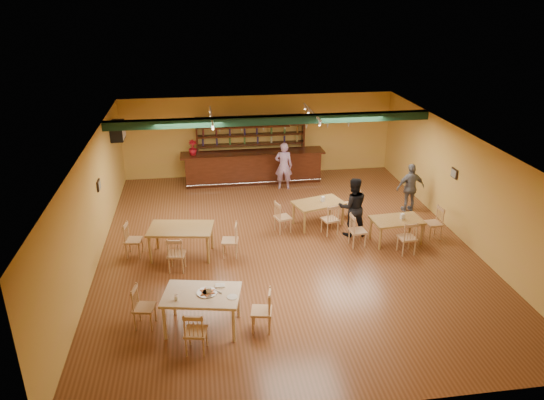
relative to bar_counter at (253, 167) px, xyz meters
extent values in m
plane|color=brown|center=(0.33, -5.15, -0.56)|extent=(12.00, 12.00, 0.00)
cube|color=black|center=(0.33, -2.35, 2.31)|extent=(10.00, 0.30, 0.25)
cube|color=silver|center=(-1.47, -1.75, 2.38)|extent=(0.05, 2.50, 0.05)
cube|color=silver|center=(1.73, -1.75, 2.38)|extent=(0.05, 2.50, 0.05)
cube|color=silver|center=(-4.47, -0.95, 1.79)|extent=(0.34, 0.70, 0.48)
cube|color=black|center=(-4.64, -4.15, 1.14)|extent=(0.04, 0.34, 0.28)
cube|color=black|center=(5.30, -4.65, 1.14)|extent=(0.04, 0.34, 0.28)
cube|color=#33150A|center=(0.00, 0.00, 0.00)|extent=(5.16, 0.85, 1.13)
cube|color=#33150A|center=(0.00, 0.63, 0.57)|extent=(3.99, 0.40, 2.28)
imported|color=#AA0F1D|center=(-2.13, 0.00, 0.83)|extent=(0.38, 0.38, 0.53)
cube|color=olive|center=(1.52, -3.92, -0.20)|extent=(1.64, 1.24, 0.72)
cube|color=olive|center=(-2.49, -5.29, -0.15)|extent=(1.79, 1.24, 0.83)
cube|color=olive|center=(3.42, -5.34, -0.22)|extent=(1.44, 0.93, 0.69)
cube|color=beige|center=(-2.01, -8.52, -0.15)|extent=(1.73, 1.29, 0.84)
cylinder|color=silver|center=(-1.90, -8.52, 0.28)|extent=(0.44, 0.44, 0.01)
cylinder|color=#EAE5C6|center=(-2.51, -8.69, 0.33)|extent=(0.09, 0.09, 0.11)
cube|color=white|center=(-1.62, -8.29, 0.29)|extent=(0.21, 0.16, 0.03)
cube|color=silver|center=(-1.73, -8.46, 0.29)|extent=(0.29, 0.29, 0.00)
cylinder|color=white|center=(-1.40, -8.74, 0.28)|extent=(0.26, 0.26, 0.01)
imported|color=#9550AE|center=(0.99, -0.83, 0.28)|extent=(0.68, 0.51, 1.68)
imported|color=black|center=(2.32, -4.72, 0.30)|extent=(0.87, 0.70, 1.74)
imported|color=slate|center=(4.62, -3.34, 0.22)|extent=(0.94, 0.44, 1.57)
camera|label=1|loc=(-1.88, -17.61, 6.13)|focal=33.97mm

